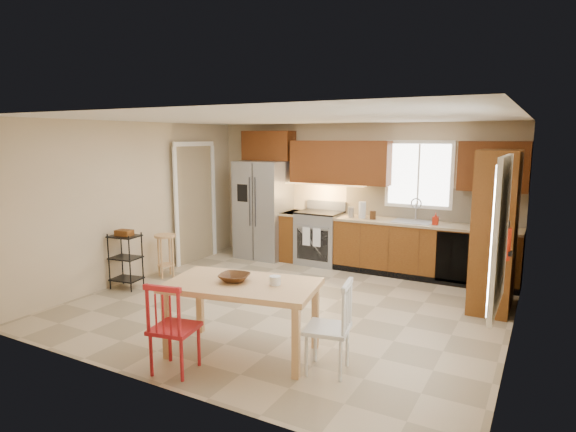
# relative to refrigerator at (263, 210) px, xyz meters

# --- Properties ---
(floor) EXTENTS (5.50, 5.50, 0.00)m
(floor) POSITION_rel_refrigerator_xyz_m (1.70, -2.12, -0.91)
(floor) COLOR tan
(floor) RESTS_ON ground
(ceiling) EXTENTS (5.50, 5.00, 0.02)m
(ceiling) POSITION_rel_refrigerator_xyz_m (1.70, -2.12, 1.59)
(ceiling) COLOR silver
(ceiling) RESTS_ON ground
(wall_back) EXTENTS (5.50, 0.02, 2.50)m
(wall_back) POSITION_rel_refrigerator_xyz_m (1.70, 0.38, 0.34)
(wall_back) COLOR #CCB793
(wall_back) RESTS_ON ground
(wall_front) EXTENTS (5.50, 0.02, 2.50)m
(wall_front) POSITION_rel_refrigerator_xyz_m (1.70, -4.62, 0.34)
(wall_front) COLOR #CCB793
(wall_front) RESTS_ON ground
(wall_left) EXTENTS (0.02, 5.00, 2.50)m
(wall_left) POSITION_rel_refrigerator_xyz_m (-1.05, -2.12, 0.34)
(wall_left) COLOR #CCB793
(wall_left) RESTS_ON ground
(wall_right) EXTENTS (0.02, 5.00, 2.50)m
(wall_right) POSITION_rel_refrigerator_xyz_m (4.45, -2.12, 0.34)
(wall_right) COLOR #CCB793
(wall_right) RESTS_ON ground
(refrigerator) EXTENTS (0.92, 0.75, 1.82)m
(refrigerator) POSITION_rel_refrigerator_xyz_m (0.00, 0.00, 0.00)
(refrigerator) COLOR gray
(refrigerator) RESTS_ON floor
(range_stove) EXTENTS (0.76, 0.63, 0.92)m
(range_stove) POSITION_rel_refrigerator_xyz_m (1.15, 0.06, -0.45)
(range_stove) COLOR gray
(range_stove) RESTS_ON floor
(base_cabinet_narrow) EXTENTS (0.30, 0.60, 0.90)m
(base_cabinet_narrow) POSITION_rel_refrigerator_xyz_m (0.60, 0.08, -0.46)
(base_cabinet_narrow) COLOR brown
(base_cabinet_narrow) RESTS_ON floor
(base_cabinet_run) EXTENTS (2.92, 0.60, 0.90)m
(base_cabinet_run) POSITION_rel_refrigerator_xyz_m (2.99, 0.08, -0.46)
(base_cabinet_run) COLOR brown
(base_cabinet_run) RESTS_ON floor
(dishwasher) EXTENTS (0.60, 0.02, 0.78)m
(dishwasher) POSITION_rel_refrigerator_xyz_m (3.55, -0.22, -0.46)
(dishwasher) COLOR black
(dishwasher) RESTS_ON floor
(backsplash) EXTENTS (2.92, 0.03, 0.55)m
(backsplash) POSITION_rel_refrigerator_xyz_m (2.99, 0.36, 0.27)
(backsplash) COLOR beige
(backsplash) RESTS_ON wall_back
(upper_over_fridge) EXTENTS (1.00, 0.35, 0.55)m
(upper_over_fridge) POSITION_rel_refrigerator_xyz_m (0.00, 0.20, 1.19)
(upper_over_fridge) COLOR #5F2C0F
(upper_over_fridge) RESTS_ON wall_back
(upper_left_block) EXTENTS (1.80, 0.35, 0.75)m
(upper_left_block) POSITION_rel_refrigerator_xyz_m (1.45, 0.20, 0.92)
(upper_left_block) COLOR #5F2C0F
(upper_left_block) RESTS_ON wall_back
(upper_right_block) EXTENTS (1.00, 0.35, 0.75)m
(upper_right_block) POSITION_rel_refrigerator_xyz_m (3.95, 0.20, 0.92)
(upper_right_block) COLOR #5F2C0F
(upper_right_block) RESTS_ON wall_back
(window_back) EXTENTS (1.12, 0.04, 1.12)m
(window_back) POSITION_rel_refrigerator_xyz_m (2.80, 0.35, 0.74)
(window_back) COLOR white
(window_back) RESTS_ON wall_back
(sink) EXTENTS (0.62, 0.46, 0.16)m
(sink) POSITION_rel_refrigerator_xyz_m (2.80, 0.08, -0.05)
(sink) COLOR gray
(sink) RESTS_ON base_cabinet_run
(undercab_glow) EXTENTS (1.60, 0.30, 0.01)m
(undercab_glow) POSITION_rel_refrigerator_xyz_m (1.15, 0.17, 0.52)
(undercab_glow) COLOR #FFBF66
(undercab_glow) RESTS_ON wall_back
(soap_bottle) EXTENTS (0.09, 0.09, 0.19)m
(soap_bottle) POSITION_rel_refrigerator_xyz_m (3.18, -0.02, 0.09)
(soap_bottle) COLOR red
(soap_bottle) RESTS_ON base_cabinet_run
(paper_towel) EXTENTS (0.12, 0.12, 0.28)m
(paper_towel) POSITION_rel_refrigerator_xyz_m (1.95, 0.03, 0.13)
(paper_towel) COLOR silver
(paper_towel) RESTS_ON base_cabinet_run
(canister_steel) EXTENTS (0.11, 0.11, 0.18)m
(canister_steel) POSITION_rel_refrigerator_xyz_m (1.75, 0.03, 0.08)
(canister_steel) COLOR gray
(canister_steel) RESTS_ON base_cabinet_run
(canister_wood) EXTENTS (0.10, 0.10, 0.14)m
(canister_wood) POSITION_rel_refrigerator_xyz_m (2.15, -0.00, 0.06)
(canister_wood) COLOR #442A12
(canister_wood) RESTS_ON base_cabinet_run
(pantry) EXTENTS (0.50, 0.95, 2.10)m
(pantry) POSITION_rel_refrigerator_xyz_m (4.13, -0.93, 0.14)
(pantry) COLOR brown
(pantry) RESTS_ON floor
(fire_extinguisher) EXTENTS (0.12, 0.12, 0.36)m
(fire_extinguisher) POSITION_rel_refrigerator_xyz_m (4.33, -1.98, 0.19)
(fire_extinguisher) COLOR red
(fire_extinguisher) RESTS_ON wall_right
(window_right) EXTENTS (0.04, 1.02, 1.32)m
(window_right) POSITION_rel_refrigerator_xyz_m (4.38, -3.27, 0.54)
(window_right) COLOR white
(window_right) RESTS_ON wall_right
(doorway) EXTENTS (0.04, 0.95, 2.10)m
(doorway) POSITION_rel_refrigerator_xyz_m (-0.97, -0.82, 0.14)
(doorway) COLOR #8C7A59
(doorway) RESTS_ON wall_left
(dining_table) EXTENTS (1.68, 1.14, 0.76)m
(dining_table) POSITION_rel_refrigerator_xyz_m (1.99, -3.66, -0.53)
(dining_table) COLOR tan
(dining_table) RESTS_ON floor
(chair_red) EXTENTS (0.50, 0.50, 0.91)m
(chair_red) POSITION_rel_refrigerator_xyz_m (1.64, -4.31, -0.45)
(chair_red) COLOR #B01B1F
(chair_red) RESTS_ON floor
(chair_white) EXTENTS (0.50, 0.50, 0.91)m
(chair_white) POSITION_rel_refrigerator_xyz_m (2.94, -3.61, -0.45)
(chair_white) COLOR silver
(chair_white) RESTS_ON floor
(table_bowl) EXTENTS (0.37, 0.37, 0.08)m
(table_bowl) POSITION_rel_refrigerator_xyz_m (1.89, -3.66, -0.15)
(table_bowl) COLOR #442A12
(table_bowl) RESTS_ON dining_table
(table_jar) EXTENTS (0.13, 0.13, 0.13)m
(table_jar) POSITION_rel_refrigerator_xyz_m (2.33, -3.57, -0.12)
(table_jar) COLOR silver
(table_jar) RESTS_ON dining_table
(bar_stool) EXTENTS (0.34, 0.34, 0.70)m
(bar_stool) POSITION_rel_refrigerator_xyz_m (-0.69, -1.92, -0.56)
(bar_stool) COLOR tan
(bar_stool) RESTS_ON floor
(utility_cart) EXTENTS (0.46, 0.38, 0.85)m
(utility_cart) POSITION_rel_refrigerator_xyz_m (-0.80, -2.66, -0.49)
(utility_cart) COLOR black
(utility_cart) RESTS_ON floor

